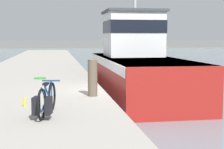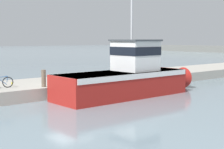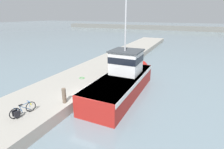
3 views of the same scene
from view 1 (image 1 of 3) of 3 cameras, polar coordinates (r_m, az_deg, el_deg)
The scene contains 8 objects.
ground_plane at distance 12.14m, azimuth 2.06°, elevation -6.44°, with size 320.00×320.00×0.00m, color gray.
dock_pier at distance 11.88m, azimuth -14.99°, elevation -4.87°, with size 5.67×80.00×0.83m, color #A39E93.
far_shoreline at distance 95.97m, azimuth 10.43°, elevation 5.03°, with size 180.00×5.00×1.92m, color slate.
fishing_boat_main at distance 16.20m, azimuth 4.00°, elevation 1.66°, with size 3.31×11.68×10.39m.
bicycle_touring at distance 8.05m, azimuth -10.98°, elevation -4.37°, with size 0.64×1.73×0.78m.
mooring_post at distance 10.64m, azimuth -3.24°, elevation -0.56°, with size 0.30×0.30×1.14m, color brown.
hose_coil at distance 15.56m, azimuth -11.86°, elevation -0.58°, with size 0.53×0.53×0.05m, color green.
water_bottle_on_curb at distance 9.35m, azimuth -14.35°, elevation -4.43°, with size 0.06×0.06×0.25m, color yellow.
Camera 1 is at (-2.34, -11.61, 2.64)m, focal length 55.00 mm.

